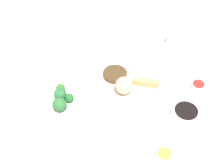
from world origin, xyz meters
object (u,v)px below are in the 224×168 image
Objects in this scene: broccoli_plate at (65,102)px; soy_sauce_bowl at (185,113)px; sauce_ramekin_hot_mustard at (164,155)px; sauce_ramekin_sweet_and_sour at (198,86)px; main_plate at (130,82)px; teacup at (173,39)px.

broccoli_plate is 2.08× the size of soy_sauce_bowl.
sauce_ramekin_sweet_and_sour is at bearing -90.13° from sauce_ramekin_hot_mustard.
sauce_ramekin_sweet_and_sour is (-0.26, -0.11, 0.00)m from main_plate.
broccoli_plate is at bearing 67.41° from teacup.
teacup is at bearing -62.56° from soy_sauce_bowl.
soy_sauce_bowl reaches higher than sauce_ramekin_hot_mustard.
broccoli_plate is at bearing 52.57° from main_plate.
soy_sauce_bowl reaches higher than main_plate.
main_plate is at bearing 23.54° from sauce_ramekin_sweet_and_sour.
main_plate is 4.56× the size of sauce_ramekin_sweet_and_sour.
main_plate is 0.28m from sauce_ramekin_sweet_and_sour.
sauce_ramekin_sweet_and_sour is (0.00, -0.16, -0.00)m from soy_sauce_bowl.
teacup reaches higher than broccoli_plate.
sauce_ramekin_hot_mustard reaches higher than main_plate.
main_plate is 0.36m from sauce_ramekin_hot_mustard.
sauce_ramekin_hot_mustard reaches higher than broccoli_plate.
soy_sauce_bowl is (-0.44, -0.17, 0.01)m from broccoli_plate.
sauce_ramekin_sweet_and_sour is at bearing 131.66° from teacup.
teacup is at bearing -100.33° from main_plate.
teacup is at bearing -71.39° from sauce_ramekin_hot_mustard.
soy_sauce_bowl is at bearing 90.89° from sauce_ramekin_sweet_and_sour.
soy_sauce_bowl is at bearing 169.03° from main_plate.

